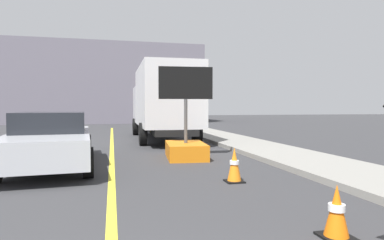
% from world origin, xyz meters
% --- Properties ---
extents(sidewalk_curb, '(2.17, 48.00, 0.14)m').
position_xyz_m(sidewalk_curb, '(5.11, 6.00, 0.07)').
color(sidewalk_curb, gray).
rests_on(sidewalk_curb, ground).
extents(lane_center_stripe, '(0.14, 36.00, 0.01)m').
position_xyz_m(lane_center_stripe, '(0.00, 6.00, 0.00)').
color(lane_center_stripe, yellow).
rests_on(lane_center_stripe, ground).
extents(arrow_board_trailer, '(1.60, 1.89, 2.70)m').
position_xyz_m(arrow_board_trailer, '(2.14, 8.87, 0.48)').
color(arrow_board_trailer, orange).
rests_on(arrow_board_trailer, ground).
extents(box_truck, '(2.53, 7.93, 3.26)m').
position_xyz_m(box_truck, '(2.32, 14.58, 1.78)').
color(box_truck, black).
rests_on(box_truck, ground).
extents(pickup_car, '(2.29, 5.23, 1.38)m').
position_xyz_m(pickup_car, '(-1.50, 8.33, 0.70)').
color(pickup_car, silver).
rests_on(pickup_car, ground).
extents(highway_guide_sign, '(2.79, 0.24, 5.00)m').
position_xyz_m(highway_guide_sign, '(4.38, 23.74, 3.42)').
color(highway_guide_sign, gray).
rests_on(highway_guide_sign, ground).
extents(far_building_block, '(18.45, 9.67, 7.50)m').
position_xyz_m(far_building_block, '(-0.54, 34.92, 3.75)').
color(far_building_block, slate).
rests_on(far_building_block, ground).
extents(traffic_cone_near_sign, '(0.36, 0.36, 0.62)m').
position_xyz_m(traffic_cone_near_sign, '(2.52, 2.56, 0.31)').
color(traffic_cone_near_sign, black).
rests_on(traffic_cone_near_sign, ground).
extents(traffic_cone_mid_lane, '(0.36, 0.36, 0.70)m').
position_xyz_m(traffic_cone_mid_lane, '(2.41, 5.54, 0.34)').
color(traffic_cone_mid_lane, black).
rests_on(traffic_cone_mid_lane, ground).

